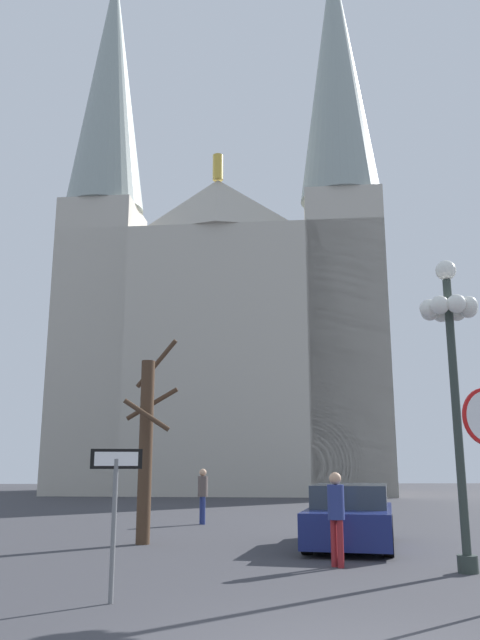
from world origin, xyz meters
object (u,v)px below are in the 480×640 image
object	(u,v)px
street_lamp	(451,344)
bare_tree	(146,443)
parked_car_near_navy	(351,517)
pedestrian_standing	(203,490)
cathedral	(225,314)
pedestrian_walking	(336,509)
one_way_arrow_sign	(115,499)

from	to	relation	value
street_lamp	bare_tree	world-z (taller)	street_lamp
street_lamp	parked_car_near_navy	size ratio (longest dim) A/B	1.19
pedestrian_standing	cathedral	bearing A→B (deg)	86.82
bare_tree	pedestrian_walking	world-z (taller)	bare_tree
street_lamp	pedestrian_walking	xyz separation A→B (m)	(-2.18, 0.75, -3.08)
cathedral	street_lamp	distance (m)	33.56
cathedral	pedestrian_walking	bearing A→B (deg)	-87.56
pedestrian_walking	pedestrian_standing	xyz separation A→B (m)	(-2.61, 8.95, 0.01)
parked_car_near_navy	street_lamp	bearing A→B (deg)	-71.96
parked_car_near_navy	pedestrian_standing	distance (m)	6.89
street_lamp	one_way_arrow_sign	bearing A→B (deg)	-159.29
cathedral	bare_tree	bearing A→B (deg)	-95.44
cathedral	street_lamp	xyz separation A→B (m)	(3.53, -32.34, -8.23)
parked_car_near_navy	one_way_arrow_sign	bearing A→B (deg)	-127.96
parked_car_near_navy	pedestrian_standing	xyz separation A→B (m)	(-3.55, 5.90, 0.39)
cathedral	pedestrian_walking	xyz separation A→B (m)	(1.35, -31.60, -11.30)
street_lamp	pedestrian_walking	size ratio (longest dim) A/B	3.35
cathedral	bare_tree	world-z (taller)	cathedral
pedestrian_walking	cathedral	bearing A→B (deg)	92.44
parked_car_near_navy	pedestrian_walking	size ratio (longest dim) A/B	2.80
street_lamp	cathedral	bearing A→B (deg)	96.23
cathedral	one_way_arrow_sign	distance (m)	36.37
street_lamp	pedestrian_standing	size ratio (longest dim) A/B	3.33
bare_tree	pedestrian_walking	distance (m)	5.66
parked_car_near_navy	cathedral	bearing A→B (deg)	94.59
bare_tree	pedestrian_walking	xyz separation A→B (m)	(3.99, -3.78, -1.34)
bare_tree	cathedral	bearing A→B (deg)	84.56
one_way_arrow_sign	street_lamp	size ratio (longest dim) A/B	0.36
cathedral	pedestrian_walking	size ratio (longest dim) A/B	23.18
pedestrian_walking	street_lamp	bearing A→B (deg)	-18.89
street_lamp	pedestrian_walking	distance (m)	3.85
cathedral	pedestrian_standing	xyz separation A→B (m)	(-1.26, -22.65, -11.30)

